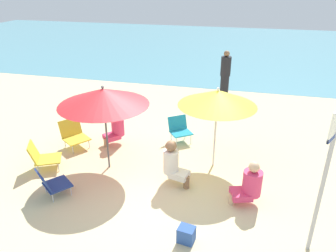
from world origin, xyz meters
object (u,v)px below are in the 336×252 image
person_d (173,163)px  umbrella_yellow (218,98)px  beach_chair_d (51,183)px  umbrella_red (103,97)px  person_c (116,127)px  beach_chair_a (74,134)px  warning_sign (329,160)px  person_a (225,77)px  person_b (250,184)px  beach_bag (186,234)px  beach_chair_c (42,156)px  beach_chair_b (179,128)px

person_d → umbrella_yellow: bearing=66.5°
beach_chair_d → umbrella_red: bearing=11.3°
umbrella_red → person_c: bearing=103.4°
beach_chair_a → warning_sign: bearing=12.3°
person_d → person_a: bearing=97.5°
beach_chair_d → person_b: 3.62m
beach_chair_a → beach_chair_d: 2.01m
beach_chair_a → beach_bag: bearing=-1.8°
beach_chair_a → beach_chair_d: size_ratio=1.15×
person_a → person_c: (-2.27, -3.61, -0.39)m
beach_chair_a → beach_chair_c: bearing=-62.3°
umbrella_red → warning_sign: warning_sign is taller
umbrella_red → person_a: 5.16m
warning_sign → person_d: bearing=-178.0°
umbrella_yellow → beach_chair_b: 1.84m
umbrella_red → warning_sign: bearing=-20.3°
umbrella_red → beach_chair_c: bearing=-163.3°
umbrella_yellow → person_b: bearing=-56.5°
person_a → beach_chair_a: bearing=153.3°
beach_chair_b → person_b: person_b is taller
beach_chair_a → person_c: 1.03m
beach_chair_c → person_c: person_c is taller
beach_bag → person_c: bearing=129.3°
beach_chair_b → person_b: 2.75m
person_c → person_a: bearing=-172.2°
person_d → warning_sign: (2.39, -1.15, 1.07)m
beach_chair_d → beach_bag: beach_chair_d is taller
beach_chair_b → beach_chair_d: (-1.81, -2.81, -0.04)m
beach_chair_d → warning_sign: warning_sign is taller
beach_chair_c → person_c: (1.08, 1.48, 0.15)m
person_a → person_d: (-0.52, -4.97, -0.36)m
beach_chair_a → beach_chair_d: (0.60, -1.92, -0.03)m
beach_chair_a → person_d: 2.87m
umbrella_yellow → beach_chair_c: bearing=-163.7°
person_d → beach_bag: 1.60m
beach_chair_c → person_b: person_b is taller
person_b → umbrella_red: bearing=-28.4°
beach_chair_d → person_c: size_ratio=0.75×
beach_chair_a → beach_chair_b: size_ratio=1.17×
beach_chair_b → person_d: (0.29, -1.87, 0.15)m
beach_chair_c → person_b: (4.29, -0.13, 0.11)m
person_c → warning_sign: bearing=98.8°
beach_chair_d → person_a: person_a is taller
umbrella_yellow → person_c: bearing=169.6°
person_a → warning_sign: 6.44m
beach_bag → umbrella_red: bearing=139.7°
person_b → person_c: bearing=-44.9°
person_b → beach_chair_b: bearing=-68.8°
umbrella_yellow → beach_chair_a: size_ratio=2.23×
umbrella_red → warning_sign: size_ratio=0.78×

